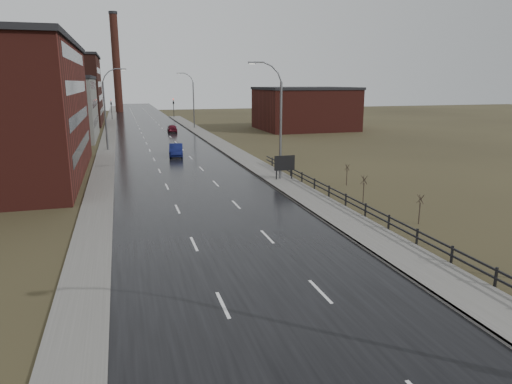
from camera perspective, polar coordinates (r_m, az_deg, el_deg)
road at (r=66.70m, az=-11.16°, el=5.18°), size 14.00×300.00×0.06m
sidewalk_right at (r=44.30m, az=3.21°, el=1.33°), size 3.20×180.00×0.18m
curb_right at (r=43.82m, az=1.34°, el=1.21°), size 0.16×180.00×0.18m
sidewalk_left at (r=66.45m, az=-18.23°, el=4.75°), size 2.40×260.00×0.12m
warehouse_mid at (r=84.70m, az=-24.93°, el=9.49°), size 16.32×20.40×10.50m
warehouse_far at (r=115.01m, az=-25.49°, el=11.44°), size 26.52×24.48×15.50m
building_right at (r=95.12m, az=6.11°, el=10.36°), size 18.36×16.32×8.50m
smokestack at (r=155.86m, az=-17.07°, el=15.22°), size 2.70×2.70×30.70m
streetlight_right_mid at (r=44.36m, az=2.75°, el=8.86°), size 3.36×0.28×11.35m
streetlight_left at (r=67.86m, az=-18.13°, el=9.85°), size 3.36×0.28×11.35m
streetlight_right_far at (r=96.91m, az=-7.99°, el=11.30°), size 3.36×0.28×11.35m
guardrail at (r=30.37m, az=16.97°, el=-3.80°), size 0.10×53.05×1.10m
shrub_d at (r=32.95m, az=19.79°, el=-1.96°), size 0.50×0.52×2.08m
shrub_e at (r=37.15m, az=13.32°, el=0.38°), size 0.55×0.58×2.31m
shrub_f at (r=43.60m, az=11.30°, el=2.20°), size 0.48×0.51×2.02m
billboard at (r=44.73m, az=3.58°, el=3.54°), size 2.09×0.17×2.52m
traffic_light_left at (r=125.86m, az=-17.68°, el=10.73°), size 0.58×2.73×5.30m
traffic_light_right at (r=126.62m, az=-10.30°, el=11.15°), size 0.58×2.73×5.30m
car_near at (r=60.64m, az=-9.96°, el=5.16°), size 2.30×5.07×1.61m
car_far at (r=90.36m, az=-10.43°, el=7.82°), size 2.05×4.54×1.51m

